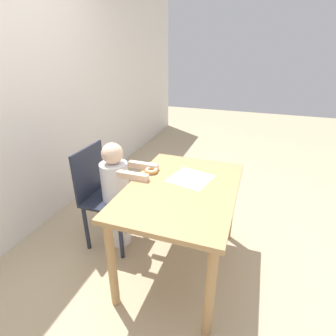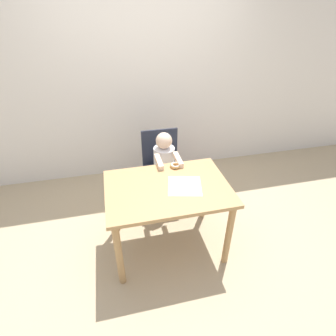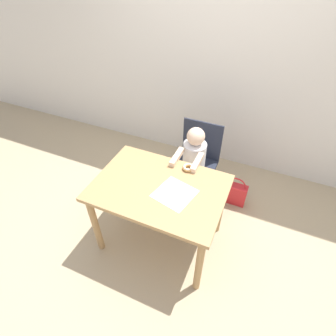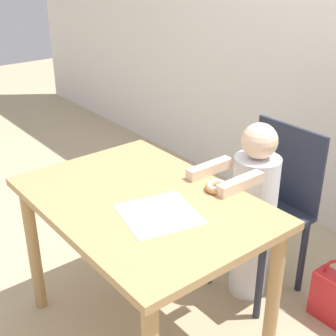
{
  "view_description": "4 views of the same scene",
  "coord_description": "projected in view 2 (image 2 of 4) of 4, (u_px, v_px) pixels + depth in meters",
  "views": [
    {
      "loc": [
        -1.59,
        -0.45,
        1.66
      ],
      "look_at": [
        0.03,
        0.12,
        0.86
      ],
      "focal_mm": 28.0,
      "sensor_mm": 36.0,
      "label": 1
    },
    {
      "loc": [
        -0.42,
        -1.81,
        2.14
      ],
      "look_at": [
        0.03,
        0.12,
        0.86
      ],
      "focal_mm": 28.0,
      "sensor_mm": 36.0,
      "label": 2
    },
    {
      "loc": [
        0.68,
        -1.37,
        2.29
      ],
      "look_at": [
        0.03,
        0.12,
        0.86
      ],
      "focal_mm": 28.0,
      "sensor_mm": 36.0,
      "label": 3
    },
    {
      "loc": [
        1.43,
        -1.0,
        1.72
      ],
      "look_at": [
        0.03,
        0.12,
        0.86
      ],
      "focal_mm": 50.0,
      "sensor_mm": 36.0,
      "label": 4
    }
  ],
  "objects": [
    {
      "name": "wall_back",
      "position": [
        141.0,
        84.0,
        3.29
      ],
      "size": [
        8.0,
        0.05,
        2.5
      ],
      "color": "silver",
      "rests_on": "ground_plane"
    },
    {
      "name": "napkin",
      "position": [
        185.0,
        186.0,
        2.33
      ],
      "size": [
        0.35,
        0.35,
        0.0
      ],
      "color": "white",
      "rests_on": "dining_table"
    },
    {
      "name": "child_figure",
      "position": [
        164.0,
        171.0,
        2.97
      ],
      "size": [
        0.25,
        0.47,
        0.97
      ],
      "color": "white",
      "rests_on": "ground_plane"
    },
    {
      "name": "chair",
      "position": [
        162.0,
        167.0,
        3.08
      ],
      "size": [
        0.42,
        0.41,
        0.9
      ],
      "color": "#232838",
      "rests_on": "ground_plane"
    },
    {
      "name": "ground_plane",
      "position": [
        168.0,
        244.0,
        2.72
      ],
      "size": [
        12.0,
        12.0,
        0.0
      ],
      "primitive_type": "plane",
      "color": "tan"
    },
    {
      "name": "donut",
      "position": [
        175.0,
        165.0,
        2.58
      ],
      "size": [
        0.11,
        0.11,
        0.04
      ],
      "color": "tan",
      "rests_on": "dining_table"
    },
    {
      "name": "dining_table",
      "position": [
        168.0,
        197.0,
        2.38
      ],
      "size": [
        1.1,
        0.77,
        0.74
      ],
      "color": "tan",
      "rests_on": "ground_plane"
    },
    {
      "name": "handbag",
      "position": [
        196.0,
        183.0,
        3.39
      ],
      "size": [
        0.27,
        0.1,
        0.37
      ],
      "color": "red",
      "rests_on": "ground_plane"
    }
  ]
}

